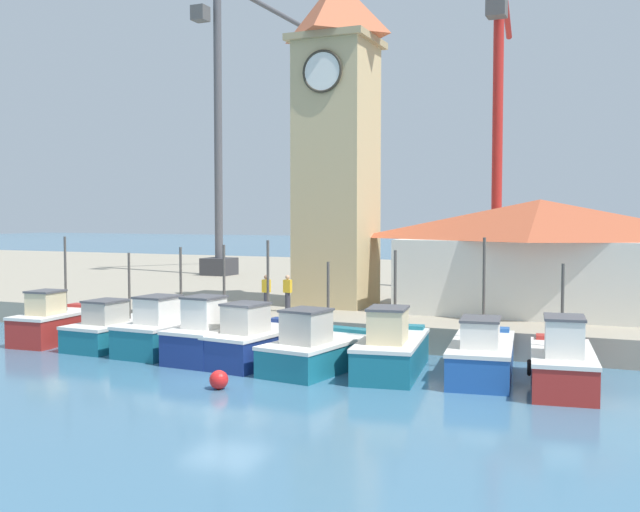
{
  "coord_description": "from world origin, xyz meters",
  "views": [
    {
      "loc": [
        12.08,
        -20.46,
        5.25
      ],
      "look_at": [
        -0.48,
        8.7,
        3.5
      ],
      "focal_mm": 42.0,
      "sensor_mm": 36.0,
      "label": 1
    }
  ],
  "objects_px": {
    "fishing_boat_center": "(258,341)",
    "port_crane_far": "(497,166)",
    "fishing_boat_mid_right": "(318,349)",
    "dock_worker_along_quay": "(266,292)",
    "fishing_boat_left_inner": "(171,331)",
    "fishing_boat_far_right": "(562,363)",
    "fishing_boat_left_outer": "(119,329)",
    "clock_tower": "(337,135)",
    "warehouse_right": "(540,255)",
    "fishing_boat_right_outer": "(482,355)",
    "mooring_buoy": "(219,380)",
    "fishing_boat_right_inner": "(391,350)",
    "fishing_boat_mid_left": "(215,337)",
    "fishing_boat_far_left": "(57,323)",
    "port_crane_near": "(222,153)",
    "dock_worker_near_tower": "(288,293)"
  },
  "relations": [
    {
      "from": "fishing_boat_right_outer",
      "to": "port_crane_far",
      "type": "xyz_separation_m",
      "value": [
        -2.6,
        17.11,
        7.2
      ]
    },
    {
      "from": "fishing_boat_left_inner",
      "to": "port_crane_near",
      "type": "relative_size",
      "value": 0.24
    },
    {
      "from": "fishing_boat_center",
      "to": "fishing_boat_mid_right",
      "type": "xyz_separation_m",
      "value": [
        2.46,
        -0.32,
        -0.05
      ]
    },
    {
      "from": "fishing_boat_mid_right",
      "to": "fishing_boat_right_outer",
      "type": "xyz_separation_m",
      "value": [
        5.3,
        1.14,
        0.01
      ]
    },
    {
      "from": "fishing_boat_left_inner",
      "to": "fishing_boat_mid_right",
      "type": "height_order",
      "value": "fishing_boat_left_inner"
    },
    {
      "from": "fishing_boat_mid_right",
      "to": "fishing_boat_center",
      "type": "bearing_deg",
      "value": 172.62
    },
    {
      "from": "fishing_boat_right_inner",
      "to": "fishing_boat_far_right",
      "type": "height_order",
      "value": "fishing_boat_right_inner"
    },
    {
      "from": "fishing_boat_center",
      "to": "fishing_boat_right_outer",
      "type": "relative_size",
      "value": 0.88
    },
    {
      "from": "dock_worker_near_tower",
      "to": "fishing_boat_right_outer",
      "type": "bearing_deg",
      "value": -27.99
    },
    {
      "from": "fishing_boat_left_outer",
      "to": "warehouse_right",
      "type": "bearing_deg",
      "value": 29.85
    },
    {
      "from": "warehouse_right",
      "to": "port_crane_near",
      "type": "relative_size",
      "value": 0.57
    },
    {
      "from": "fishing_boat_left_outer",
      "to": "port_crane_far",
      "type": "bearing_deg",
      "value": 55.2
    },
    {
      "from": "fishing_boat_left_inner",
      "to": "clock_tower",
      "type": "relative_size",
      "value": 0.3
    },
    {
      "from": "fishing_boat_far_left",
      "to": "fishing_boat_mid_left",
      "type": "bearing_deg",
      "value": -4.06
    },
    {
      "from": "fishing_boat_far_left",
      "to": "fishing_boat_left_inner",
      "type": "distance_m",
      "value": 5.52
    },
    {
      "from": "port_crane_far",
      "to": "warehouse_right",
      "type": "bearing_deg",
      "value": -68.47
    },
    {
      "from": "mooring_buoy",
      "to": "clock_tower",
      "type": "bearing_deg",
      "value": 96.27
    },
    {
      "from": "fishing_boat_left_inner",
      "to": "fishing_boat_far_right",
      "type": "distance_m",
      "value": 14.48
    },
    {
      "from": "fishing_boat_center",
      "to": "port_crane_far",
      "type": "bearing_deg",
      "value": 73.94
    },
    {
      "from": "fishing_boat_center",
      "to": "fishing_boat_mid_right",
      "type": "bearing_deg",
      "value": -7.38
    },
    {
      "from": "port_crane_near",
      "to": "fishing_boat_center",
      "type": "bearing_deg",
      "value": -56.7
    },
    {
      "from": "mooring_buoy",
      "to": "fishing_boat_mid_right",
      "type": "bearing_deg",
      "value": 66.54
    },
    {
      "from": "fishing_boat_far_left",
      "to": "fishing_boat_far_right",
      "type": "height_order",
      "value": "fishing_boat_far_left"
    },
    {
      "from": "fishing_boat_left_inner",
      "to": "fishing_boat_far_right",
      "type": "relative_size",
      "value": 0.98
    },
    {
      "from": "fishing_boat_far_left",
      "to": "fishing_boat_left_inner",
      "type": "relative_size",
      "value": 0.87
    },
    {
      "from": "fishing_boat_far_right",
      "to": "dock_worker_near_tower",
      "type": "distance_m",
      "value": 13.28
    },
    {
      "from": "fishing_boat_mid_left",
      "to": "fishing_boat_mid_right",
      "type": "relative_size",
      "value": 0.89
    },
    {
      "from": "fishing_boat_right_outer",
      "to": "dock_worker_near_tower",
      "type": "bearing_deg",
      "value": 152.01
    },
    {
      "from": "warehouse_right",
      "to": "dock_worker_along_quay",
      "type": "relative_size",
      "value": 7.38
    },
    {
      "from": "fishing_boat_left_inner",
      "to": "fishing_boat_right_inner",
      "type": "xyz_separation_m",
      "value": [
        9.04,
        -0.45,
        0.0
      ]
    },
    {
      "from": "fishing_boat_mid_right",
      "to": "dock_worker_along_quay",
      "type": "height_order",
      "value": "fishing_boat_mid_right"
    },
    {
      "from": "fishing_boat_mid_right",
      "to": "fishing_boat_right_inner",
      "type": "height_order",
      "value": "fishing_boat_right_inner"
    },
    {
      "from": "fishing_boat_right_inner",
      "to": "fishing_boat_right_outer",
      "type": "relative_size",
      "value": 0.95
    },
    {
      "from": "clock_tower",
      "to": "fishing_boat_mid_left",
      "type": "bearing_deg",
      "value": -97.5
    },
    {
      "from": "fishing_boat_far_right",
      "to": "fishing_boat_right_inner",
      "type": "bearing_deg",
      "value": 179.65
    },
    {
      "from": "fishing_boat_left_inner",
      "to": "warehouse_right",
      "type": "height_order",
      "value": "warehouse_right"
    },
    {
      "from": "fishing_boat_far_left",
      "to": "mooring_buoy",
      "type": "relative_size",
      "value": 7.53
    },
    {
      "from": "fishing_boat_left_outer",
      "to": "dock_worker_near_tower",
      "type": "height_order",
      "value": "fishing_boat_left_outer"
    },
    {
      "from": "fishing_boat_right_outer",
      "to": "mooring_buoy",
      "type": "distance_m",
      "value": 8.49
    },
    {
      "from": "fishing_boat_far_right",
      "to": "clock_tower",
      "type": "bearing_deg",
      "value": 141.42
    },
    {
      "from": "fishing_boat_left_inner",
      "to": "port_crane_far",
      "type": "bearing_deg",
      "value": 61.68
    },
    {
      "from": "fishing_boat_right_inner",
      "to": "warehouse_right",
      "type": "bearing_deg",
      "value": 69.04
    },
    {
      "from": "fishing_boat_left_inner",
      "to": "fishing_boat_right_inner",
      "type": "height_order",
      "value": "fishing_boat_right_inner"
    },
    {
      "from": "fishing_boat_right_outer",
      "to": "fishing_boat_mid_left",
      "type": "bearing_deg",
      "value": -175.06
    },
    {
      "from": "dock_worker_near_tower",
      "to": "fishing_boat_right_inner",
      "type": "bearing_deg",
      "value": -40.65
    },
    {
      "from": "dock_worker_along_quay",
      "to": "fishing_boat_left_inner",
      "type": "bearing_deg",
      "value": -108.46
    },
    {
      "from": "fishing_boat_left_inner",
      "to": "fishing_boat_mid_left",
      "type": "xyz_separation_m",
      "value": [
        2.39,
        -0.66,
        0.04
      ]
    },
    {
      "from": "port_crane_near",
      "to": "dock_worker_near_tower",
      "type": "height_order",
      "value": "port_crane_near"
    },
    {
      "from": "dock_worker_near_tower",
      "to": "dock_worker_along_quay",
      "type": "height_order",
      "value": "same"
    },
    {
      "from": "fishing_boat_left_outer",
      "to": "clock_tower",
      "type": "bearing_deg",
      "value": 52.69
    }
  ]
}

